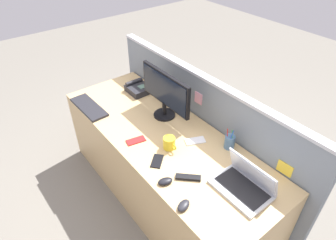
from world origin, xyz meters
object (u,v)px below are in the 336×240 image
object	(u,v)px
computer_mouse_left_hand	(165,181)
cell_phone_red_case	(136,141)
cell_phone_white_slab	(195,141)
cell_phone_black_slab	(157,161)
desktop_monitor	(165,92)
laptop	(245,183)
desk_phone	(138,88)
computer_mouse_right_hand	(184,205)
tv_remote	(188,177)
coffee_mug	(169,143)
pen_cup	(230,142)
keyboard_main	(89,107)

from	to	relation	value
computer_mouse_left_hand	cell_phone_red_case	distance (m)	0.48
computer_mouse_left_hand	cell_phone_white_slab	size ratio (longest dim) A/B	0.64
cell_phone_black_slab	desktop_monitor	bearing A→B (deg)	95.92
desktop_monitor	cell_phone_white_slab	bearing A→B (deg)	-3.59
laptop	desk_phone	distance (m)	1.43
computer_mouse_right_hand	cell_phone_white_slab	xyz separation A→B (m)	(-0.41, 0.47, -0.01)
desktop_monitor	tv_remote	bearing A→B (deg)	-25.42
desktop_monitor	cell_phone_black_slab	bearing A→B (deg)	-43.26
cell_phone_red_case	coffee_mug	world-z (taller)	coffee_mug
cell_phone_red_case	cell_phone_white_slab	distance (m)	0.46
pen_cup	cell_phone_white_slab	size ratio (longest dim) A/B	1.17
pen_cup	laptop	bearing A→B (deg)	-32.85
cell_phone_white_slab	keyboard_main	bearing A→B (deg)	-129.61
pen_cup	tv_remote	xyz separation A→B (m)	(0.04, -0.45, -0.05)
computer_mouse_left_hand	tv_remote	bearing A→B (deg)	84.86
keyboard_main	pen_cup	xyz separation A→B (m)	(1.13, 0.61, 0.04)
computer_mouse_left_hand	pen_cup	distance (m)	0.59
cell_phone_red_case	coffee_mug	bearing A→B (deg)	47.36
cell_phone_black_slab	cell_phone_white_slab	world-z (taller)	same
desk_phone	cell_phone_red_case	world-z (taller)	desk_phone
tv_remote	desktop_monitor	bearing A→B (deg)	-161.39
keyboard_main	cell_phone_red_case	xyz separation A→B (m)	(0.64, 0.09, -0.01)
computer_mouse_right_hand	pen_cup	bearing A→B (deg)	90.53
cell_phone_black_slab	cell_phone_white_slab	bearing A→B (deg)	48.54
desk_phone	computer_mouse_left_hand	distance (m)	1.19
desk_phone	laptop	bearing A→B (deg)	-4.65
laptop	keyboard_main	bearing A→B (deg)	-164.93
computer_mouse_right_hand	cell_phone_red_case	distance (m)	0.70
cell_phone_red_case	coffee_mug	xyz separation A→B (m)	(0.22, 0.16, 0.04)
desk_phone	cell_phone_black_slab	size ratio (longest dim) A/B	1.64
cell_phone_white_slab	tv_remote	bearing A→B (deg)	-24.88
desk_phone	pen_cup	bearing A→B (deg)	5.01
cell_phone_red_case	cell_phone_black_slab	bearing A→B (deg)	11.85
laptop	computer_mouse_right_hand	bearing A→B (deg)	-107.51
cell_phone_black_slab	cell_phone_red_case	world-z (taller)	same
desk_phone	computer_mouse_right_hand	size ratio (longest dim) A/B	2.19
desk_phone	coffee_mug	size ratio (longest dim) A/B	1.70
desktop_monitor	cell_phone_red_case	xyz separation A→B (m)	(0.13, -0.39, -0.23)
cell_phone_black_slab	cell_phone_red_case	bearing A→B (deg)	139.11
keyboard_main	computer_mouse_right_hand	bearing A→B (deg)	-2.25
computer_mouse_left_hand	cell_phone_black_slab	distance (m)	0.21
keyboard_main	cell_phone_black_slab	xyz separation A→B (m)	(0.92, 0.09, -0.01)
keyboard_main	cell_phone_white_slab	size ratio (longest dim) A/B	2.86
desktop_monitor	laptop	xyz separation A→B (m)	(0.95, -0.08, -0.19)
cell_phone_white_slab	cell_phone_black_slab	bearing A→B (deg)	-66.33
computer_mouse_right_hand	cell_phone_black_slab	world-z (taller)	computer_mouse_right_hand
laptop	cell_phone_white_slab	world-z (taller)	laptop
keyboard_main	computer_mouse_right_hand	size ratio (longest dim) A/B	4.44
cell_phone_red_case	cell_phone_white_slab	size ratio (longest dim) A/B	0.95
pen_cup	tv_remote	world-z (taller)	pen_cup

